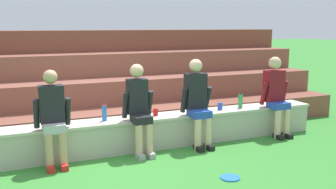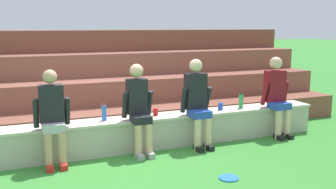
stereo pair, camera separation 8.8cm
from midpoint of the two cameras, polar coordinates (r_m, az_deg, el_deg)
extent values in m
plane|color=#388433|center=(6.22, -6.70, -8.84)|extent=(80.00, 80.00, 0.00)
cube|color=#B7AF9E|center=(6.35, -7.31, -5.99)|extent=(7.44, 0.45, 0.52)
cube|color=beige|center=(6.28, -7.36, -3.84)|extent=(7.48, 0.49, 0.04)
cube|color=brown|center=(7.22, -9.25, -4.26)|extent=(10.21, 0.71, 0.47)
cube|color=brown|center=(7.84, -10.50, -1.37)|extent=(10.21, 0.71, 0.95)
cube|color=brown|center=(8.49, -11.57, 1.08)|extent=(10.21, 0.71, 1.42)
cube|color=brown|center=(9.15, -12.48, 3.18)|extent=(10.21, 0.71, 1.89)
cylinder|color=tan|center=(5.76, -16.55, -8.01)|extent=(0.11, 0.11, 0.52)
cylinder|color=tan|center=(5.78, -14.72, -7.86)|extent=(0.11, 0.11, 0.52)
cube|color=red|center=(5.80, -16.40, -10.20)|extent=(0.10, 0.22, 0.08)
cube|color=red|center=(5.82, -14.56, -10.04)|extent=(0.10, 0.22, 0.08)
cube|color=#B2B2B7|center=(5.81, -15.93, -4.61)|extent=(0.30, 0.31, 0.12)
cube|color=black|center=(5.84, -16.22, -1.27)|extent=(0.34, 0.20, 0.54)
sphere|color=tan|center=(5.78, -16.41, 2.51)|extent=(0.20, 0.20, 0.20)
cylinder|color=black|center=(5.83, -18.27, -2.62)|extent=(0.08, 0.14, 0.43)
cylinder|color=black|center=(5.88, -14.03, -2.31)|extent=(0.08, 0.19, 0.43)
cylinder|color=#DBAD89|center=(6.01, -3.89, -6.84)|extent=(0.11, 0.11, 0.52)
cylinder|color=#DBAD89|center=(6.07, -2.37, -6.67)|extent=(0.11, 0.11, 0.52)
cube|color=#99999E|center=(6.05, -3.74, -8.94)|extent=(0.10, 0.22, 0.08)
cube|color=#99999E|center=(6.10, -2.22, -8.75)|extent=(0.10, 0.22, 0.08)
cube|color=black|center=(6.08, -3.57, -3.58)|extent=(0.28, 0.32, 0.12)
cube|color=black|center=(6.18, -4.16, -0.24)|extent=(0.31, 0.20, 0.55)
sphere|color=#DBAD89|center=(6.12, -4.21, 3.46)|extent=(0.21, 0.21, 0.21)
cylinder|color=black|center=(6.13, -5.89, -1.53)|extent=(0.08, 0.18, 0.43)
cylinder|color=black|center=(6.25, -2.31, -1.25)|extent=(0.08, 0.20, 0.43)
cylinder|color=beige|center=(6.37, 4.74, -5.87)|extent=(0.11, 0.11, 0.52)
cylinder|color=beige|center=(6.46, 6.24, -5.68)|extent=(0.11, 0.11, 0.52)
cube|color=black|center=(6.40, 4.87, -7.85)|extent=(0.10, 0.22, 0.08)
cube|color=black|center=(6.49, 6.37, -7.64)|extent=(0.10, 0.22, 0.08)
cube|color=#2347B2|center=(6.46, 4.96, -2.78)|extent=(0.31, 0.34, 0.12)
cube|color=black|center=(6.52, 4.40, 0.50)|extent=(0.34, 0.20, 0.59)
sphere|color=beige|center=(6.46, 4.45, 4.22)|extent=(0.22, 0.22, 0.22)
cylinder|color=black|center=(6.43, 2.70, -0.82)|extent=(0.08, 0.17, 0.43)
cylinder|color=black|center=(6.63, 6.18, -0.54)|extent=(0.08, 0.22, 0.42)
cylinder|color=beige|center=(7.26, 16.10, -4.25)|extent=(0.11, 0.11, 0.52)
cylinder|color=beige|center=(7.39, 17.30, -4.07)|extent=(0.11, 0.11, 0.52)
cube|color=black|center=(7.29, 16.21, -5.99)|extent=(0.10, 0.22, 0.08)
cube|color=black|center=(7.41, 17.40, -5.79)|extent=(0.10, 0.22, 0.08)
cube|color=#2347B2|center=(7.35, 16.23, -1.57)|extent=(0.32, 0.31, 0.12)
cube|color=maroon|center=(7.41, 15.60, 1.21)|extent=(0.36, 0.20, 0.57)
sphere|color=beige|center=(7.36, 15.76, 4.42)|extent=(0.23, 0.23, 0.23)
cylinder|color=maroon|center=(7.28, 14.23, 0.10)|extent=(0.08, 0.19, 0.43)
cylinder|color=maroon|center=(7.56, 17.02, 0.33)|extent=(0.08, 0.15, 0.43)
cylinder|color=green|center=(7.20, 10.93, -0.96)|extent=(0.08, 0.08, 0.25)
cylinder|color=black|center=(7.18, 10.96, 0.12)|extent=(0.05, 0.05, 0.02)
cylinder|color=blue|center=(6.23, -8.88, -2.66)|extent=(0.08, 0.08, 0.24)
cylinder|color=red|center=(6.21, -8.92, -1.47)|extent=(0.05, 0.05, 0.02)
cylinder|color=blue|center=(7.00, 8.01, -1.72)|extent=(0.09, 0.09, 0.12)
cylinder|color=red|center=(6.51, -1.43, -2.57)|extent=(0.08, 0.08, 0.11)
cylinder|color=blue|center=(5.37, 9.30, -11.90)|extent=(0.27, 0.27, 0.02)
camera|label=1|loc=(0.04, -89.61, 0.07)|focal=41.88mm
camera|label=2|loc=(0.04, 90.39, -0.07)|focal=41.88mm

